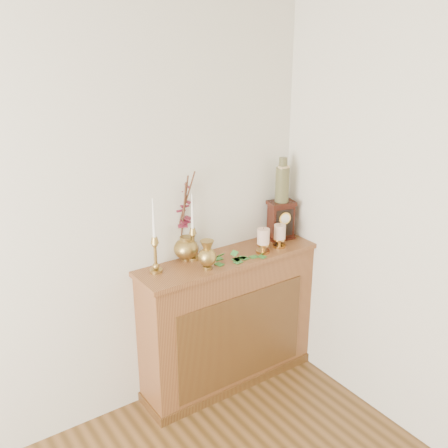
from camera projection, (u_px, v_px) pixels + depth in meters
console_shelf at (229, 324)px, 3.48m from camera, size 1.24×0.34×0.93m
candlestick_left at (155, 249)px, 3.04m from camera, size 0.08×0.08×0.46m
candlestick_center at (193, 239)px, 3.22m from camera, size 0.07×0.07×0.43m
bud_vase at (207, 255)px, 3.10m from camera, size 0.11×0.11×0.18m
ginger_jar at (184, 219)px, 3.21m from camera, size 0.23×0.25×0.57m
pillar_candle_left at (263, 239)px, 3.34m from camera, size 0.09×0.09×0.17m
pillar_candle_right at (280, 235)px, 3.42m from camera, size 0.09×0.09×0.17m
ivy_garland at (236, 258)px, 3.25m from camera, size 0.39×0.21×0.08m
mantel_clock at (281, 220)px, 3.55m from camera, size 0.20×0.16×0.26m
ceramic_vase at (282, 182)px, 3.46m from camera, size 0.09×0.09×0.30m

